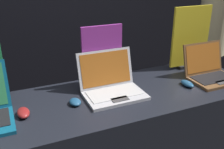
{
  "coord_description": "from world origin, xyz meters",
  "views": [
    {
      "loc": [
        -0.59,
        -1.05,
        1.72
      ],
      "look_at": [
        0.01,
        0.33,
        1.08
      ],
      "focal_mm": 42.0,
      "sensor_mm": 36.0,
      "label": 1
    }
  ],
  "objects_px": {
    "person_bystander": "(210,47)",
    "promo_stand_middle": "(102,57)",
    "laptop_middle": "(111,85)",
    "mouse_middle": "(75,102)",
    "promo_stand_back": "(190,39)",
    "mouse_back": "(187,84)",
    "laptop_back": "(210,71)",
    "mouse_front": "(23,113)"
  },
  "relations": [
    {
      "from": "mouse_front",
      "to": "promo_stand_back",
      "type": "relative_size",
      "value": 0.24
    },
    {
      "from": "mouse_front",
      "to": "laptop_middle",
      "type": "bearing_deg",
      "value": 5.9
    },
    {
      "from": "person_bystander",
      "to": "laptop_back",
      "type": "bearing_deg",
      "value": -133.6
    },
    {
      "from": "laptop_back",
      "to": "promo_stand_back",
      "type": "distance_m",
      "value": 0.31
    },
    {
      "from": "mouse_back",
      "to": "laptop_back",
      "type": "bearing_deg",
      "value": 9.54
    },
    {
      "from": "promo_stand_middle",
      "to": "promo_stand_back",
      "type": "bearing_deg",
      "value": 2.14
    },
    {
      "from": "promo_stand_middle",
      "to": "promo_stand_back",
      "type": "relative_size",
      "value": 0.85
    },
    {
      "from": "promo_stand_back",
      "to": "mouse_middle",
      "type": "bearing_deg",
      "value": -167.15
    },
    {
      "from": "laptop_middle",
      "to": "person_bystander",
      "type": "xyz_separation_m",
      "value": [
        1.51,
        0.71,
        -0.14
      ]
    },
    {
      "from": "mouse_middle",
      "to": "promo_stand_back",
      "type": "distance_m",
      "value": 1.07
    },
    {
      "from": "laptop_middle",
      "to": "promo_stand_middle",
      "type": "distance_m",
      "value": 0.21
    },
    {
      "from": "mouse_middle",
      "to": "promo_stand_middle",
      "type": "distance_m",
      "value": 0.38
    },
    {
      "from": "mouse_middle",
      "to": "laptop_back",
      "type": "distance_m",
      "value": 1.02
    },
    {
      "from": "mouse_front",
      "to": "laptop_middle",
      "type": "xyz_separation_m",
      "value": [
        0.56,
        0.06,
        0.04
      ]
    },
    {
      "from": "mouse_front",
      "to": "promo_stand_middle",
      "type": "relative_size",
      "value": 0.28
    },
    {
      "from": "laptop_back",
      "to": "mouse_middle",
      "type": "bearing_deg",
      "value": 178.78
    },
    {
      "from": "promo_stand_back",
      "to": "promo_stand_middle",
      "type": "bearing_deg",
      "value": -177.86
    },
    {
      "from": "laptop_back",
      "to": "mouse_back",
      "type": "relative_size",
      "value": 2.9
    },
    {
      "from": "laptop_middle",
      "to": "person_bystander",
      "type": "height_order",
      "value": "person_bystander"
    },
    {
      "from": "mouse_middle",
      "to": "person_bystander",
      "type": "height_order",
      "value": "person_bystander"
    },
    {
      "from": "laptop_back",
      "to": "person_bystander",
      "type": "height_order",
      "value": "person_bystander"
    },
    {
      "from": "mouse_front",
      "to": "laptop_back",
      "type": "xyz_separation_m",
      "value": [
        1.32,
        -0.01,
        0.04
      ]
    },
    {
      "from": "mouse_middle",
      "to": "mouse_back",
      "type": "height_order",
      "value": "mouse_back"
    },
    {
      "from": "mouse_back",
      "to": "promo_stand_back",
      "type": "xyz_separation_m",
      "value": [
        0.23,
        0.29,
        0.22
      ]
    },
    {
      "from": "person_bystander",
      "to": "promo_stand_middle",
      "type": "bearing_deg",
      "value": -159.65
    },
    {
      "from": "laptop_middle",
      "to": "promo_stand_back",
      "type": "bearing_deg",
      "value": 13.48
    },
    {
      "from": "promo_stand_middle",
      "to": "laptop_back",
      "type": "bearing_deg",
      "value": -16.55
    },
    {
      "from": "mouse_back",
      "to": "promo_stand_middle",
      "type": "bearing_deg",
      "value": 153.34
    },
    {
      "from": "mouse_front",
      "to": "laptop_back",
      "type": "distance_m",
      "value": 1.32
    },
    {
      "from": "laptop_middle",
      "to": "promo_stand_middle",
      "type": "relative_size",
      "value": 0.91
    },
    {
      "from": "laptop_middle",
      "to": "laptop_back",
      "type": "relative_size",
      "value": 1.11
    },
    {
      "from": "promo_stand_middle",
      "to": "mouse_back",
      "type": "relative_size",
      "value": 3.53
    },
    {
      "from": "mouse_front",
      "to": "promo_stand_middle",
      "type": "bearing_deg",
      "value": 20.68
    },
    {
      "from": "laptop_middle",
      "to": "person_bystander",
      "type": "distance_m",
      "value": 1.68
    },
    {
      "from": "mouse_middle",
      "to": "person_bystander",
      "type": "bearing_deg",
      "value": 23.36
    },
    {
      "from": "mouse_front",
      "to": "mouse_back",
      "type": "height_order",
      "value": "mouse_front"
    },
    {
      "from": "mouse_middle",
      "to": "mouse_back",
      "type": "relative_size",
      "value": 0.8
    },
    {
      "from": "promo_stand_middle",
      "to": "person_bystander",
      "type": "height_order",
      "value": "person_bystander"
    },
    {
      "from": "mouse_front",
      "to": "laptop_back",
      "type": "bearing_deg",
      "value": -0.61
    },
    {
      "from": "mouse_front",
      "to": "promo_stand_middle",
      "type": "distance_m",
      "value": 0.63
    },
    {
      "from": "promo_stand_back",
      "to": "person_bystander",
      "type": "distance_m",
      "value": 0.97
    },
    {
      "from": "laptop_middle",
      "to": "person_bystander",
      "type": "relative_size",
      "value": 0.23
    }
  ]
}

